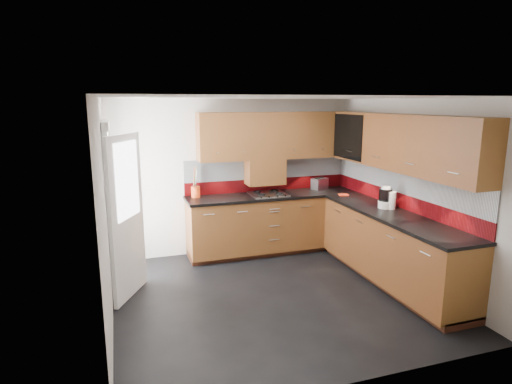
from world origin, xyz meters
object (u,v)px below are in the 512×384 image
object	(u,v)px
toaster	(320,184)
food_processor	(385,198)
utensil_pot	(195,191)
gas_hob	(268,194)

from	to	relation	value
toaster	food_processor	world-z (taller)	food_processor
utensil_pot	toaster	xyz separation A→B (m)	(2.05, -0.03, -0.01)
toaster	food_processor	bearing A→B (deg)	-79.47
gas_hob	utensil_pot	world-z (taller)	utensil_pot
utensil_pot	food_processor	size ratio (longest dim) A/B	1.55
toaster	utensil_pot	bearing A→B (deg)	179.07
utensil_pot	food_processor	distance (m)	2.74
gas_hob	food_processor	bearing A→B (deg)	-46.41
utensil_pot	toaster	distance (m)	2.05
utensil_pot	gas_hob	bearing A→B (deg)	-9.69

